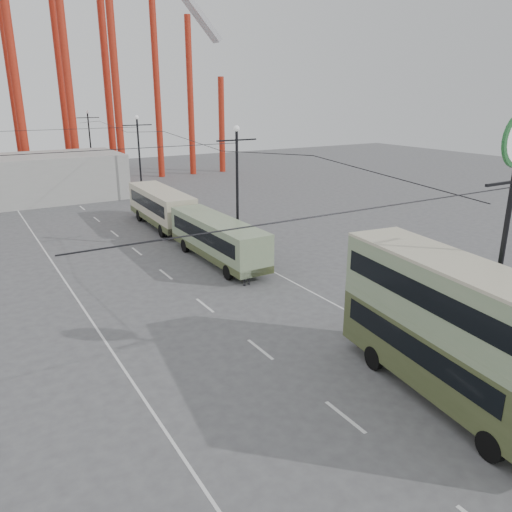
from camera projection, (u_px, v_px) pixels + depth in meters
ground at (332, 384)px, 20.54m from camera, size 160.00×160.00×0.00m
road_markings at (149, 259)px, 36.17m from camera, size 12.52×120.00×0.01m
lamp_post_near at (512, 194)px, 18.43m from camera, size 3.20×0.44×10.80m
lamp_post_mid at (237, 191)px, 36.53m from camera, size 3.20×0.44×9.32m
lamp_post_far at (140, 159)px, 54.46m from camera, size 3.20×0.44×9.32m
lamp_post_distant at (90, 143)px, 72.40m from camera, size 3.20×0.44×9.32m
fairground_shed at (19, 179)px, 55.14m from camera, size 22.00×10.00×5.00m
double_decker_bus at (452, 325)px, 18.65m from camera, size 3.95×10.63×5.57m
single_decker_green at (217, 238)px, 35.17m from camera, size 2.52×10.89×3.08m
single_decker_cream at (161, 206)px, 44.64m from camera, size 3.04×10.80×3.33m
pedestrian at (246, 271)px, 30.93m from camera, size 0.77×0.59×1.90m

